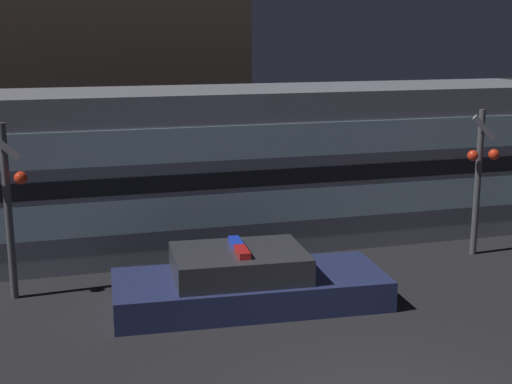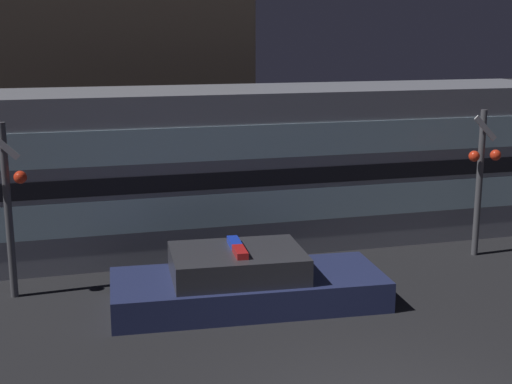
{
  "view_description": "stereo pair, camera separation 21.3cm",
  "coord_description": "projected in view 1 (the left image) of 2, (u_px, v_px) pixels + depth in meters",
  "views": [
    {
      "loc": [
        -4.06,
        -7.42,
        4.9
      ],
      "look_at": [
        0.06,
        6.5,
        1.63
      ],
      "focal_mm": 50.0,
      "sensor_mm": 36.0,
      "label": 1
    },
    {
      "loc": [
        -3.85,
        -7.47,
        4.9
      ],
      "look_at": [
        0.06,
        6.5,
        1.63
      ],
      "focal_mm": 50.0,
      "sensor_mm": 36.0,
      "label": 2
    }
  ],
  "objects": [
    {
      "name": "train",
      "position": [
        261.0,
        165.0,
        16.94
      ],
      "size": [
        14.83,
        3.09,
        3.62
      ],
      "color": "gray",
      "rests_on": "ground_plane"
    },
    {
      "name": "crossing_signal_near",
      "position": [
        479.0,
        174.0,
        15.67
      ],
      "size": [
        0.77,
        0.33,
        3.26
      ],
      "color": "#4C4C51",
      "rests_on": "ground_plane"
    },
    {
      "name": "crossing_signal_far",
      "position": [
        7.0,
        201.0,
        12.99
      ],
      "size": [
        0.77,
        0.33,
        3.31
      ],
      "color": "#4C4C51",
      "rests_on": "ground_plane"
    },
    {
      "name": "police_car",
      "position": [
        247.0,
        283.0,
        13.02
      ],
      "size": [
        5.08,
        2.29,
        1.16
      ],
      "rotation": [
        0.0,
        0.0,
        -0.07
      ],
      "color": "navy",
      "rests_on": "ground_plane"
    },
    {
      "name": "building_left",
      "position": [
        64.0,
        63.0,
        22.92
      ],
      "size": [
        11.16,
        4.99,
        7.85
      ],
      "color": "brown",
      "rests_on": "ground_plane"
    }
  ]
}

